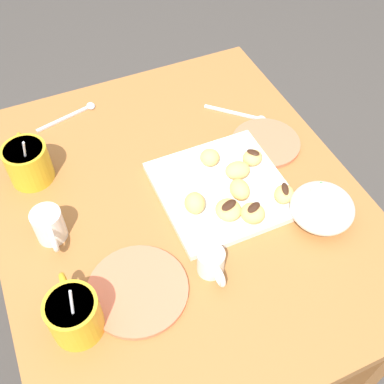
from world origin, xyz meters
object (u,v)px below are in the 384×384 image
object	(u,v)px
cream_pitcher_white	(49,225)
beignet_3	(252,158)
saucer_coral_left	(266,143)
dining_table	(180,237)
beignet_6	(210,157)
beignet_2	(253,213)
ice_cream_bowl	(323,206)
pastry_plate_square	(222,189)
saucer_coral_right	(138,290)
beignet_4	(240,190)
beignet_1	(284,194)
beignet_0	(239,172)
beignet_5	(195,203)
beignet_7	(228,210)
chocolate_sauce_pitcher	(211,261)
coffee_mug_mustard_left	(74,314)
coffee_mug_mustard_right	(28,162)

from	to	relation	value
cream_pitcher_white	beignet_3	bearing A→B (deg)	-89.49
beignet_3	saucer_coral_left	bearing A→B (deg)	-52.74
dining_table	beignet_6	world-z (taller)	beignet_6
beignet_2	beignet_6	xyz separation A→B (m)	(0.17, 0.01, -0.00)
ice_cream_bowl	saucer_coral_left	xyz separation A→B (m)	(0.23, -0.01, -0.04)
dining_table	beignet_3	world-z (taller)	beignet_3
pastry_plate_square	saucer_coral_right	xyz separation A→B (m)	(-0.15, 0.25, -0.00)
saucer_coral_right	beignet_4	xyz separation A→B (m)	(0.12, -0.27, 0.03)
dining_table	ice_cream_bowl	size ratio (longest dim) A/B	6.95
saucer_coral_left	beignet_1	xyz separation A→B (m)	(-0.17, 0.06, 0.03)
pastry_plate_square	beignet_6	world-z (taller)	beignet_6
pastry_plate_square	beignet_0	world-z (taller)	beignet_0
ice_cream_bowl	saucer_coral_right	xyz separation A→B (m)	(-0.01, 0.40, -0.04)
saucer_coral_right	beignet_3	xyz separation A→B (m)	(0.19, -0.34, 0.03)
beignet_5	beignet_6	distance (m)	0.13
cream_pitcher_white	dining_table	bearing A→B (deg)	-93.64
pastry_plate_square	beignet_2	world-z (taller)	beignet_2
dining_table	saucer_coral_left	world-z (taller)	saucer_coral_left
beignet_6	beignet_7	distance (m)	0.15
saucer_coral_left	beignet_4	world-z (taller)	beignet_4
beignet_2	beignet_5	size ratio (longest dim) A/B	1.04
ice_cream_bowl	beignet_7	bearing A→B (deg)	66.26
ice_cream_bowl	beignet_4	xyz separation A→B (m)	(0.11, 0.13, -0.01)
pastry_plate_square	chocolate_sauce_pitcher	distance (m)	0.20
beignet_0	beignet_5	world-z (taller)	beignet_5
coffee_mug_mustard_left	coffee_mug_mustard_right	size ratio (longest dim) A/B	0.99
saucer_coral_left	beignet_4	size ratio (longest dim) A/B	3.03
cream_pitcher_white	chocolate_sauce_pitcher	xyz separation A→B (m)	(-0.20, -0.26, -0.01)
beignet_5	coffee_mug_mustard_right	bearing A→B (deg)	50.07
dining_table	beignet_1	xyz separation A→B (m)	(-0.10, -0.20, 0.17)
dining_table	coffee_mug_mustard_left	bearing A→B (deg)	124.96
saucer_coral_left	beignet_0	world-z (taller)	beignet_0
coffee_mug_mustard_right	saucer_coral_left	xyz separation A→B (m)	(-0.12, -0.52, -0.04)
ice_cream_bowl	beignet_4	bearing A→B (deg)	49.15
pastry_plate_square	coffee_mug_mustard_right	size ratio (longest dim) A/B	1.94
chocolate_sauce_pitcher	beignet_0	distance (m)	0.23
coffee_mug_mustard_left	beignet_5	size ratio (longest dim) A/B	2.78
dining_table	beignet_6	xyz separation A→B (m)	(0.06, -0.10, 0.17)
cream_pitcher_white	saucer_coral_left	xyz separation A→B (m)	(0.05, -0.52, -0.03)
coffee_mug_mustard_right	beignet_2	size ratio (longest dim) A/B	2.70
beignet_1	beignet_6	bearing A→B (deg)	31.69
coffee_mug_mustard_right	beignet_7	distance (m)	0.44
beignet_2	beignet_7	world-z (taller)	beignet_2
dining_table	coffee_mug_mustard_left	distance (m)	0.38
beignet_2	saucer_coral_left	bearing A→B (deg)	-36.79
beignet_1	coffee_mug_mustard_right	bearing A→B (deg)	58.09
coffee_mug_mustard_left	saucer_coral_right	world-z (taller)	coffee_mug_mustard_left
cream_pitcher_white	beignet_4	xyz separation A→B (m)	(-0.07, -0.38, -0.01)
ice_cream_bowl	beignet_7	world-z (taller)	ice_cream_bowl
pastry_plate_square	beignet_3	size ratio (longest dim) A/B	5.79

